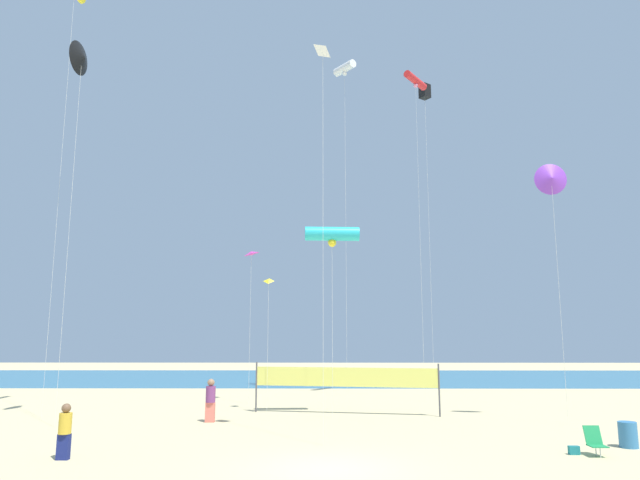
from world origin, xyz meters
name	(u,v)px	position (x,y,z in m)	size (l,w,h in m)	color
ground_plane	(328,469)	(0.00, 0.00, 0.00)	(120.00, 120.00, 0.00)	#D1BC89
ocean_band	(326,378)	(0.00, 33.95, 0.00)	(120.00, 20.00, 0.01)	teal
beachgoer_mustard_shirt	(65,429)	(-8.07, 1.17, 0.89)	(0.38, 0.38, 1.66)	navy
beachgoer_plum_shirt	(211,399)	(-5.07, 8.60, 0.98)	(0.42, 0.42, 1.83)	#EA7260
folding_beach_chair	(595,440)	(8.44, 1.87, 0.47)	(0.52, 0.65, 0.89)	#1E8C4C
trash_barrel	(628,435)	(10.15, 3.16, 0.42)	(0.60, 0.60, 0.84)	teal
volleyball_net	(345,379)	(0.89, 11.09, 1.64)	(8.79, 1.60, 2.40)	#4C4C51
beach_handbag	(574,450)	(7.82, 2.04, 0.13)	(0.33, 0.17, 0.26)	#19727A
kite_black_delta	(82,58)	(-11.18, 7.23, 16.21)	(0.50, 1.58, 17.01)	silver
kite_violet_delta	(551,179)	(10.14, 7.92, 10.67)	(1.46, 0.36, 11.41)	silver
kite_white_tube	(345,69)	(1.29, 18.94, 21.42)	(1.52, 1.72, 21.78)	silver
kite_white_diamond	(324,57)	(-0.11, 3.45, 14.29)	(0.75, 0.75, 14.79)	silver
kite_yellow_diamond	(269,283)	(-2.91, 11.61, 6.29)	(0.42, 0.41, 6.60)	silver
kite_red_tube	(415,82)	(5.59, 16.29, 19.27)	(1.71, 2.16, 19.56)	silver
kite_magenta_diamond	(251,254)	(-4.29, 15.16, 8.29)	(0.77, 0.75, 8.52)	silver
kite_black_box	(425,93)	(6.65, 18.95, 19.73)	(0.82, 0.82, 20.28)	silver
kite_cyan_tube	(332,234)	(0.27, 9.83, 8.48)	(2.63, 0.84, 8.84)	silver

